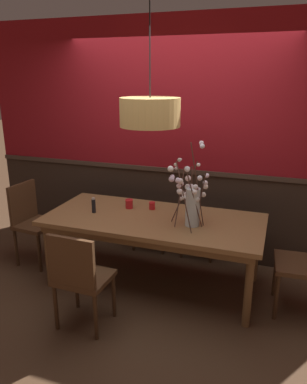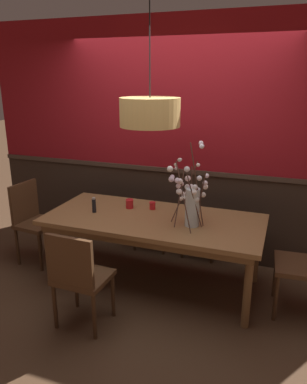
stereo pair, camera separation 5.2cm
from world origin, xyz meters
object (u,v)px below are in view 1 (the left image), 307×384
Objects in this scene: dining_table at (153,225)px; candle_holder_nearer_center at (129,204)px; chair_far_side_right at (202,214)px; vase_with_blossoms at (191,201)px; chair_head_west_end at (32,218)px; chair_near_side_left at (79,275)px; candle_holder_nearer_edge at (152,206)px; pendant_lamp at (150,112)px; chair_far_side_left at (154,207)px; condiment_bottle at (94,205)px.

candle_holder_nearer_center is at bearing 152.54° from dining_table.
chair_far_side_right is 1.06× the size of vase_with_blossoms.
chair_near_side_left is at bearing -38.37° from chair_head_west_end.
candle_holder_nearer_center is at bearing 89.28° from chair_near_side_left.
vase_with_blossoms reaches higher than chair_far_side_right.
vase_with_blossoms reaches higher than candle_holder_nearer_edge.
vase_with_blossoms is 0.80m from candle_holder_nearer_center.
pendant_lamp is at bearing 67.90° from chair_near_side_left.
chair_far_side_right is 0.62m from chair_far_side_left.
candle_holder_nearer_edge is at bearing 77.00° from chair_near_side_left.
chair_far_side_left is 5.66× the size of condiment_bottle.
candle_holder_nearer_center is (-0.73, 0.24, -0.19)m from vase_with_blossoms.
chair_far_side_right is 1.63m from pendant_lamp.
vase_with_blossoms is 10.30× the size of candle_holder_nearer_edge.
chair_far_side_left is 1.29m from vase_with_blossoms.
chair_far_side_right is at bearing 94.98° from vase_with_blossoms.
chair_head_west_end is 1.94m from vase_with_blossoms.
pendant_lamp is (-0.33, -0.94, 1.29)m from chair_far_side_right.
pendant_lamp is (0.30, -0.96, 1.27)m from chair_far_side_left.
chair_far_side_left is at bearing 88.73° from chair_near_side_left.
chair_head_west_end is (-1.80, -0.86, 0.04)m from chair_far_side_right.
candle_holder_nearer_edge is (-0.41, -0.66, 0.29)m from chair_far_side_right.
chair_head_west_end is 1.05× the size of chair_near_side_left.
vase_with_blossoms is 0.90m from pendant_lamp.
chair_head_west_end reaches higher than chair_near_side_left.
pendant_lamp reaches higher than chair_far_side_left.
condiment_bottle is at bearing -5.73° from chair_head_west_end.
chair_head_west_end is 0.91m from condiment_bottle.
pendant_lamp is (0.08, -0.28, 1.00)m from candle_holder_nearer_edge.
chair_head_west_end is at bearing 174.27° from condiment_bottle.
candle_holder_nearer_center is 0.25m from candle_holder_nearer_edge.
chair_near_side_left is 1.17m from candle_holder_nearer_edge.
dining_table is at bearing 68.47° from chair_near_side_left.
candle_holder_nearer_center is (0.01, 1.06, 0.28)m from chair_near_side_left.
chair_far_side_right is (0.31, 0.88, -0.17)m from dining_table.
chair_far_side_left is at bearing 36.76° from chair_head_west_end.
candle_holder_nearer_edge is at bearing 105.91° from pendant_lamp.
pendant_lamp is (0.62, 0.01, 0.96)m from condiment_bottle.
condiment_bottle is (-1.03, 0.00, -0.17)m from vase_with_blossoms.
candle_holder_nearer_center is 0.61× the size of condiment_bottle.
candle_holder_nearer_edge is (-0.49, 0.29, -0.20)m from vase_with_blossoms.
pendant_lamp is at bearing -102.85° from dining_table.
condiment_bottle is at bearing -173.97° from dining_table.
pendant_lamp reaches higher than candle_holder_nearer_edge.
chair_far_side_right is 0.97× the size of chair_near_side_left.
chair_far_side_left is (-0.31, 0.90, -0.15)m from dining_table.
pendant_lamp is (1.48, -0.08, 1.25)m from chair_head_west_end.
chair_far_side_right is at bearing 45.19° from condiment_bottle.
pendant_lamp reaches higher than chair_head_west_end.
dining_table is 2.64× the size of vase_with_blossoms.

